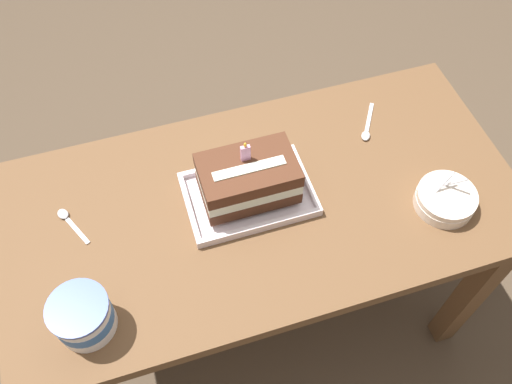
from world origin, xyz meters
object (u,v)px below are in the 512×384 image
foil_tray (248,195)px  birthday_cake (248,178)px  bowl_stack (445,199)px  ice_cream_tub (83,316)px  serving_spoon_near_tray (67,218)px  serving_spoon_by_bowls (367,130)px

foil_tray → birthday_cake: 0.07m
birthday_cake → bowl_stack: birthday_cake is taller
bowl_stack → ice_cream_tub: size_ratio=1.14×
ice_cream_tub → serving_spoon_near_tray: ice_cream_tub is taller
birthday_cake → serving_spoon_by_bowls: size_ratio=1.77×
foil_tray → birthday_cake: size_ratio=1.37×
bowl_stack → ice_cream_tub: ice_cream_tub is taller
birthday_cake → serving_spoon_by_bowls: 0.37m
birthday_cake → ice_cream_tub: (-0.41, -0.21, -0.03)m
foil_tray → birthday_cake: bearing=90.0°
foil_tray → serving_spoon_near_tray: bearing=171.1°
bowl_stack → serving_spoon_by_bowls: size_ratio=1.14×
ice_cream_tub → serving_spoon_by_bowls: ice_cream_tub is taller
foil_tray → serving_spoon_by_bowls: (0.35, 0.10, -0.00)m
birthday_cake → bowl_stack: bearing=-20.0°
ice_cream_tub → birthday_cake: bearing=26.9°
bowl_stack → ice_cream_tub: (-0.84, -0.05, 0.03)m
foil_tray → birthday_cake: birthday_cake is taller
serving_spoon_by_bowls → serving_spoon_near_tray: bearing=-177.2°
serving_spoon_by_bowls → foil_tray: bearing=-163.6°
ice_cream_tub → serving_spoon_by_bowls: size_ratio=0.99×
bowl_stack → ice_cream_tub: bearing=-176.7°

